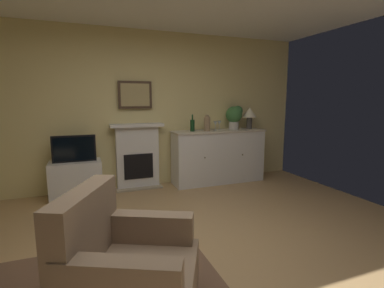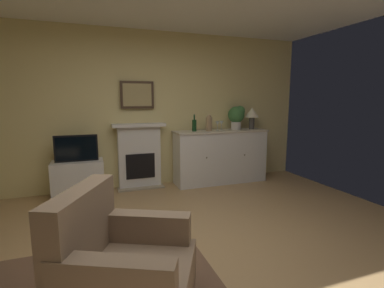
{
  "view_description": "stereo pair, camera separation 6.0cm",
  "coord_description": "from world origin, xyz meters",
  "px_view_note": "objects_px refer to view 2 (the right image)",
  "views": [
    {
      "loc": [
        -0.87,
        -2.32,
        1.5
      ],
      "look_at": [
        0.26,
        0.64,
        1.0
      ],
      "focal_mm": 26.61,
      "sensor_mm": 36.0,
      "label": 1
    },
    {
      "loc": [
        -0.81,
        -2.34,
        1.5
      ],
      "look_at": [
        0.26,
        0.64,
        1.0
      ],
      "focal_mm": 26.61,
      "sensor_mm": 36.0,
      "label": 2
    }
  ],
  "objects_px": {
    "potted_plant_small": "(237,115)",
    "table_lamp": "(252,114)",
    "framed_picture": "(137,95)",
    "wine_glass_center": "(221,123)",
    "tv_cabinet": "(78,179)",
    "armchair": "(121,268)",
    "wine_bottle": "(194,125)",
    "fireplace_unit": "(139,156)",
    "wine_glass_left": "(217,124)",
    "tv_set": "(76,148)",
    "vase_decorative": "(209,123)",
    "sideboard_cabinet": "(220,156)"
  },
  "relations": [
    {
      "from": "wine_bottle",
      "to": "tv_set",
      "type": "xyz_separation_m",
      "value": [
        -1.91,
        -0.02,
        -0.29
      ]
    },
    {
      "from": "wine_glass_left",
      "to": "vase_decorative",
      "type": "height_order",
      "value": "vase_decorative"
    },
    {
      "from": "fireplace_unit",
      "to": "wine_glass_left",
      "type": "distance_m",
      "value": 1.46
    },
    {
      "from": "wine_glass_left",
      "to": "tv_set",
      "type": "xyz_separation_m",
      "value": [
        -2.32,
        0.03,
        -0.31
      ]
    },
    {
      "from": "tv_cabinet",
      "to": "table_lamp",
      "type": "bearing_deg",
      "value": -0.28
    },
    {
      "from": "tv_set",
      "to": "potted_plant_small",
      "type": "xyz_separation_m",
      "value": [
        2.75,
        0.05,
        0.44
      ]
    },
    {
      "from": "potted_plant_small",
      "to": "sideboard_cabinet",
      "type": "bearing_deg",
      "value": -172.43
    },
    {
      "from": "armchair",
      "to": "wine_glass_center",
      "type": "bearing_deg",
      "value": 53.6
    },
    {
      "from": "table_lamp",
      "to": "wine_bottle",
      "type": "bearing_deg",
      "value": 179.37
    },
    {
      "from": "fireplace_unit",
      "to": "wine_glass_center",
      "type": "distance_m",
      "value": 1.55
    },
    {
      "from": "framed_picture",
      "to": "wine_bottle",
      "type": "xyz_separation_m",
      "value": [
        0.93,
        -0.21,
        -0.51
      ]
    },
    {
      "from": "framed_picture",
      "to": "wine_glass_center",
      "type": "height_order",
      "value": "framed_picture"
    },
    {
      "from": "vase_decorative",
      "to": "potted_plant_small",
      "type": "height_order",
      "value": "potted_plant_small"
    },
    {
      "from": "potted_plant_small",
      "to": "table_lamp",
      "type": "bearing_deg",
      "value": -8.91
    },
    {
      "from": "table_lamp",
      "to": "armchair",
      "type": "distance_m",
      "value": 3.94
    },
    {
      "from": "table_lamp",
      "to": "wine_glass_center",
      "type": "relative_size",
      "value": 2.42
    },
    {
      "from": "tv_cabinet",
      "to": "armchair",
      "type": "height_order",
      "value": "armchair"
    },
    {
      "from": "framed_picture",
      "to": "table_lamp",
      "type": "bearing_deg",
      "value": -6.17
    },
    {
      "from": "fireplace_unit",
      "to": "wine_bottle",
      "type": "height_order",
      "value": "wine_bottle"
    },
    {
      "from": "vase_decorative",
      "to": "tv_set",
      "type": "relative_size",
      "value": 0.45
    },
    {
      "from": "framed_picture",
      "to": "sideboard_cabinet",
      "type": "bearing_deg",
      "value": -8.85
    },
    {
      "from": "wine_bottle",
      "to": "vase_decorative",
      "type": "bearing_deg",
      "value": -14.06
    },
    {
      "from": "framed_picture",
      "to": "vase_decorative",
      "type": "xyz_separation_m",
      "value": [
        1.18,
        -0.27,
        -0.48
      ]
    },
    {
      "from": "wine_glass_center",
      "to": "tv_set",
      "type": "xyz_separation_m",
      "value": [
        -2.43,
        -0.04,
        -0.31
      ]
    },
    {
      "from": "sideboard_cabinet",
      "to": "vase_decorative",
      "type": "height_order",
      "value": "vase_decorative"
    },
    {
      "from": "wine_glass_left",
      "to": "wine_glass_center",
      "type": "height_order",
      "value": "same"
    },
    {
      "from": "framed_picture",
      "to": "vase_decorative",
      "type": "height_order",
      "value": "framed_picture"
    },
    {
      "from": "wine_bottle",
      "to": "armchair",
      "type": "relative_size",
      "value": 0.27
    },
    {
      "from": "wine_glass_center",
      "to": "framed_picture",
      "type": "bearing_deg",
      "value": 172.53
    },
    {
      "from": "fireplace_unit",
      "to": "wine_bottle",
      "type": "distance_m",
      "value": 1.07
    },
    {
      "from": "wine_bottle",
      "to": "armchair",
      "type": "bearing_deg",
      "value": -118.98
    },
    {
      "from": "framed_picture",
      "to": "tv_set",
      "type": "relative_size",
      "value": 0.89
    },
    {
      "from": "sideboard_cabinet",
      "to": "potted_plant_small",
      "type": "distance_m",
      "value": 0.81
    },
    {
      "from": "wine_glass_center",
      "to": "potted_plant_small",
      "type": "xyz_separation_m",
      "value": [
        0.31,
        0.01,
        0.13
      ]
    },
    {
      "from": "wine_bottle",
      "to": "potted_plant_small",
      "type": "xyz_separation_m",
      "value": [
        0.84,
        0.03,
        0.15
      ]
    },
    {
      "from": "wine_bottle",
      "to": "tv_cabinet",
      "type": "height_order",
      "value": "wine_bottle"
    },
    {
      "from": "framed_picture",
      "to": "wine_glass_center",
      "type": "xyz_separation_m",
      "value": [
        1.46,
        -0.19,
        -0.5
      ]
    },
    {
      "from": "framed_picture",
      "to": "wine_glass_left",
      "type": "bearing_deg",
      "value": -10.92
    },
    {
      "from": "fireplace_unit",
      "to": "framed_picture",
      "type": "bearing_deg",
      "value": 90.0
    },
    {
      "from": "table_lamp",
      "to": "vase_decorative",
      "type": "distance_m",
      "value": 0.89
    },
    {
      "from": "wine_glass_center",
      "to": "sideboard_cabinet",
      "type": "bearing_deg",
      "value": -130.58
    },
    {
      "from": "wine_bottle",
      "to": "framed_picture",
      "type": "bearing_deg",
      "value": 167.29
    },
    {
      "from": "vase_decorative",
      "to": "armchair",
      "type": "xyz_separation_m",
      "value": [
        -1.79,
        -2.72,
        -0.71
      ]
    },
    {
      "from": "sideboard_cabinet",
      "to": "framed_picture",
      "type": "bearing_deg",
      "value": 171.15
    },
    {
      "from": "tv_cabinet",
      "to": "vase_decorative",
      "type": "bearing_deg",
      "value": -1.73
    },
    {
      "from": "potted_plant_small",
      "to": "armchair",
      "type": "height_order",
      "value": "potted_plant_small"
    },
    {
      "from": "tv_set",
      "to": "armchair",
      "type": "distance_m",
      "value": 2.81
    },
    {
      "from": "sideboard_cabinet",
      "to": "tv_cabinet",
      "type": "xyz_separation_m",
      "value": [
        -2.4,
        0.02,
        -0.19
      ]
    },
    {
      "from": "sideboard_cabinet",
      "to": "tv_set",
      "type": "height_order",
      "value": "tv_set"
    },
    {
      "from": "fireplace_unit",
      "to": "vase_decorative",
      "type": "height_order",
      "value": "vase_decorative"
    }
  ]
}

